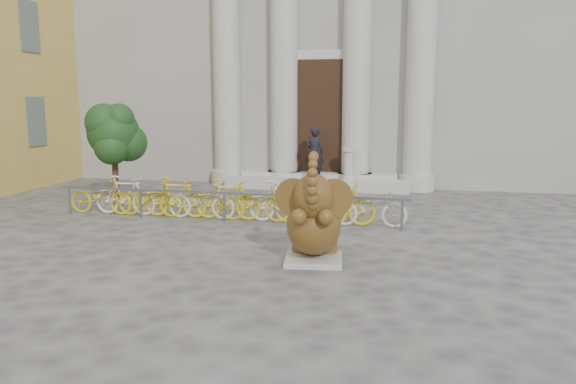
% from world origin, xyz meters
% --- Properties ---
extents(ground, '(80.00, 80.00, 0.00)m').
position_xyz_m(ground, '(0.00, 0.00, 0.00)').
color(ground, '#474442').
rests_on(ground, ground).
extents(classical_building, '(22.00, 10.70, 12.00)m').
position_xyz_m(classical_building, '(0.00, 14.93, 5.98)').
color(classical_building, gray).
rests_on(classical_building, ground).
extents(entrance_steps, '(6.00, 1.20, 0.36)m').
position_xyz_m(entrance_steps, '(0.00, 9.40, 0.18)').
color(entrance_steps, '#A8A59E').
rests_on(entrance_steps, ground).
extents(elephant_statue, '(1.35, 1.56, 2.02)m').
position_xyz_m(elephant_statue, '(1.39, 0.92, 0.74)').
color(elephant_statue, '#A8A59E').
rests_on(elephant_statue, ground).
extents(bike_rack, '(8.73, 0.53, 1.00)m').
position_xyz_m(bike_rack, '(-1.29, 4.10, 0.50)').
color(bike_rack, slate).
rests_on(bike_rack, ground).
extents(tree, '(1.61, 1.47, 2.80)m').
position_xyz_m(tree, '(-5.00, 5.40, 1.95)').
color(tree, '#332114').
rests_on(tree, ground).
extents(pedestrian, '(0.69, 0.52, 1.71)m').
position_xyz_m(pedestrian, '(-0.04, 9.05, 1.21)').
color(pedestrian, black).
rests_on(pedestrian, entrance_steps).
extents(balustrade_post, '(0.42, 0.42, 1.02)m').
position_xyz_m(balustrade_post, '(1.06, 9.10, 0.83)').
color(balustrade_post, '#A8A59E').
rests_on(balustrade_post, entrance_steps).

